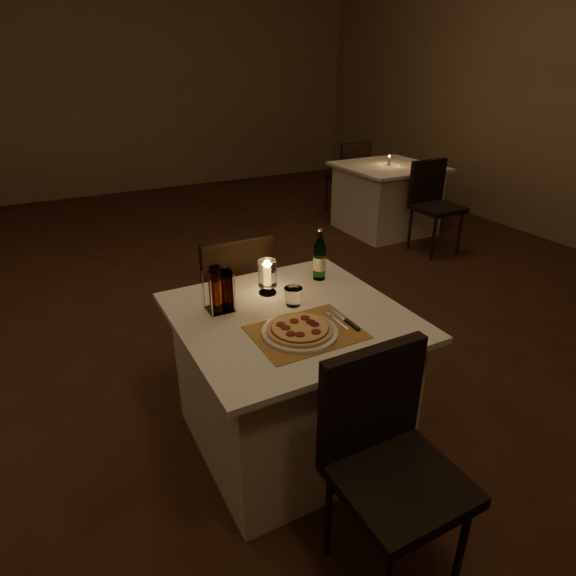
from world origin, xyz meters
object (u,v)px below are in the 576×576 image
water_bottle (320,259)px  neighbor_table_right (386,198)px  main_table (290,380)px  tumbler (293,297)px  chair_near (386,447)px  hurricane_candle (267,274)px  chair_far (233,291)px  pizza (300,329)px  plate (300,332)px

water_bottle → neighbor_table_right: bearing=44.8°
main_table → tumbler: (0.05, 0.07, 0.41)m
chair_near → water_bottle: (0.32, 0.98, 0.30)m
main_table → hurricane_candle: bearing=89.6°
chair_far → neighbor_table_right: (2.55, 1.78, -0.18)m
water_bottle → neighbor_table_right: size_ratio=0.27×
tumbler → pizza: bearing=-112.6°
chair_near → chair_far: same height
plate → tumbler: 0.27m
chair_near → water_bottle: size_ratio=3.31×
chair_far → pizza: chair_far is taller
neighbor_table_right → chair_far: bearing=-145.1°
plate → tumbler: bearing=67.4°
pizza → plate: bearing=-72.9°
chair_near → chair_far: (-0.00, 1.43, 0.00)m
plate → water_bottle: 0.59m
main_table → chair_near: (0.00, -0.71, 0.18)m
plate → pizza: (-0.00, 0.00, 0.02)m
chair_near → neighbor_table_right: chair_near is taller
chair_near → chair_far: bearing=90.0°
water_bottle → plate: bearing=-129.2°
hurricane_candle → neighbor_table_right: (2.55, 2.26, -0.47)m
main_table → chair_near: chair_near is taller
plate → neighbor_table_right: bearing=45.8°
chair_far → water_bottle: size_ratio=3.31×
chair_far → plate: bearing=-93.2°
chair_far → plate: chair_far is taller
chair_far → pizza: (-0.05, -0.89, 0.22)m
neighbor_table_right → hurricane_candle: bearing=-138.5°
water_bottle → pizza: bearing=-129.2°
pizza → hurricane_candle: 0.43m
chair_far → hurricane_candle: 0.56m
plate → chair_far: bearing=86.8°
main_table → neighbor_table_right: size_ratio=1.00×
chair_far → pizza: bearing=-93.2°
main_table → chair_far: 0.74m
tumbler → hurricane_candle: bearing=106.7°
chair_near → plate: chair_near is taller
main_table → pizza: size_ratio=3.57×
main_table → pizza: pizza is taller
tumbler → hurricane_candle: size_ratio=0.51×
water_bottle → neighbor_table_right: (2.24, 2.23, -0.48)m
main_table → chair_near: 0.74m
hurricane_candle → main_table: bearing=-90.4°
chair_far → water_bottle: (0.32, -0.44, 0.30)m
chair_far → hurricane_candle: bearing=-89.8°
main_table → water_bottle: (0.32, 0.27, 0.48)m
chair_far → pizza: 0.92m
neighbor_table_right → tumbler: bearing=-135.9°
chair_near → main_table: bearing=90.0°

